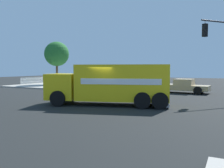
{
  "coord_description": "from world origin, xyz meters",
  "views": [
    {
      "loc": [
        13.93,
        7.85,
        2.43
      ],
      "look_at": [
        -0.02,
        0.8,
        1.41
      ],
      "focal_mm": 38.73,
      "sensor_mm": 36.0,
      "label": 1
    }
  ],
  "objects_px": {
    "pedestrian_near_corner": "(92,77)",
    "pedestrian_crossing": "(83,78)",
    "shade_tree_near": "(57,54)",
    "pickup_tan": "(182,86)",
    "delivery_truck": "(111,84)"
  },
  "relations": [
    {
      "from": "pedestrian_near_corner",
      "to": "shade_tree_near",
      "type": "xyz_separation_m",
      "value": [
        2.44,
        -4.48,
        3.36
      ]
    },
    {
      "from": "pedestrian_near_corner",
      "to": "shade_tree_near",
      "type": "distance_m",
      "value": 6.11
    },
    {
      "from": "pickup_tan",
      "to": "pedestrian_near_corner",
      "type": "height_order",
      "value": "pedestrian_near_corner"
    },
    {
      "from": "pedestrian_near_corner",
      "to": "shade_tree_near",
      "type": "relative_size",
      "value": 0.28
    },
    {
      "from": "pickup_tan",
      "to": "pedestrian_crossing",
      "type": "bearing_deg",
      "value": -109.29
    },
    {
      "from": "pedestrian_near_corner",
      "to": "pedestrian_crossing",
      "type": "height_order",
      "value": "pedestrian_near_corner"
    },
    {
      "from": "pedestrian_near_corner",
      "to": "pedestrian_crossing",
      "type": "relative_size",
      "value": 1.05
    },
    {
      "from": "pedestrian_crossing",
      "to": "shade_tree_near",
      "type": "distance_m",
      "value": 5.11
    },
    {
      "from": "pickup_tan",
      "to": "pedestrian_near_corner",
      "type": "bearing_deg",
      "value": -112.64
    },
    {
      "from": "pedestrian_near_corner",
      "to": "pedestrian_crossing",
      "type": "bearing_deg",
      "value": -66.86
    },
    {
      "from": "pickup_tan",
      "to": "delivery_truck",
      "type": "bearing_deg",
      "value": -14.92
    },
    {
      "from": "delivery_truck",
      "to": "shade_tree_near",
      "type": "height_order",
      "value": "shade_tree_near"
    },
    {
      "from": "delivery_truck",
      "to": "pedestrian_near_corner",
      "type": "bearing_deg",
      "value": -144.75
    },
    {
      "from": "pedestrian_crossing",
      "to": "shade_tree_near",
      "type": "bearing_deg",
      "value": -59.61
    },
    {
      "from": "shade_tree_near",
      "to": "pedestrian_crossing",
      "type": "bearing_deg",
      "value": 120.39
    }
  ]
}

